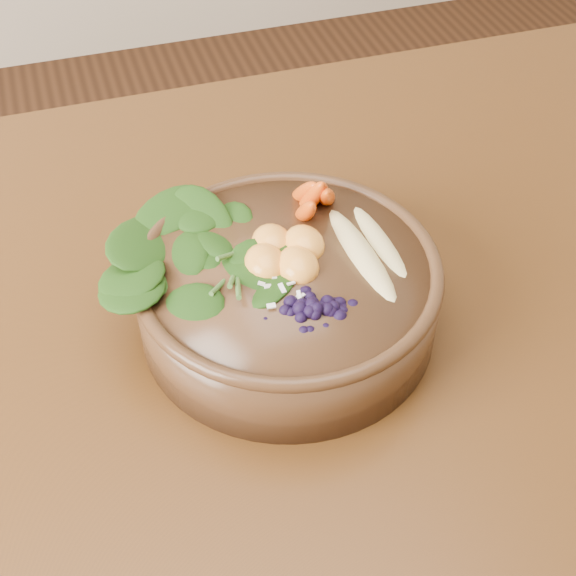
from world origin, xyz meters
name	(u,v)px	position (x,y,z in m)	size (l,w,h in m)	color
dining_table	(153,429)	(0.00, 0.00, 0.66)	(1.60, 0.90, 0.75)	#331C0C
stoneware_bowl	(288,296)	(0.14, 0.01, 0.79)	(0.27, 0.27, 0.07)	#51341F
kale_heap	(225,218)	(0.10, 0.07, 0.84)	(0.18, 0.16, 0.04)	#1E440F
carrot_cluster	(316,174)	(0.19, 0.08, 0.86)	(0.06, 0.06, 0.07)	#E44C11
banana_halves	(371,236)	(0.22, 0.01, 0.84)	(0.06, 0.15, 0.03)	#E0CC84
mandarin_cluster	(285,241)	(0.14, 0.03, 0.84)	(0.08, 0.09, 0.03)	orange
blueberry_pile	(311,295)	(0.14, -0.04, 0.84)	(0.12, 0.09, 0.04)	black
coconut_flakes	(296,277)	(0.14, -0.01, 0.83)	(0.09, 0.06, 0.01)	white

